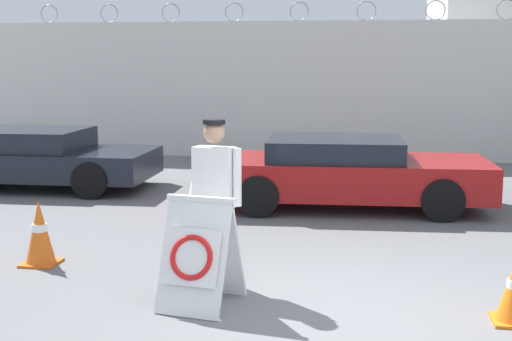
% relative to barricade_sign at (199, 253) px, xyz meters
% --- Properties ---
extents(ground_plane, '(90.00, 90.00, 0.00)m').
position_rel_barricade_sign_xyz_m(ground_plane, '(1.53, -0.32, -0.55)').
color(ground_plane, slate).
extents(perimeter_wall, '(36.00, 0.30, 3.79)m').
position_rel_barricade_sign_xyz_m(perimeter_wall, '(1.53, 10.83, 1.12)').
color(perimeter_wall, silver).
rests_on(perimeter_wall, ground_plane).
extents(barricade_sign, '(0.81, 0.92, 1.12)m').
position_rel_barricade_sign_xyz_m(barricade_sign, '(0.00, 0.00, 0.00)').
color(barricade_sign, white).
rests_on(barricade_sign, ground_plane).
extents(security_guard, '(0.63, 0.51, 1.81)m').
position_rel_barricade_sign_xyz_m(security_guard, '(-0.01, 0.79, 0.46)').
color(security_guard, black).
rests_on(security_guard, ground_plane).
extents(traffic_cone_near, '(0.42, 0.42, 0.78)m').
position_rel_barricade_sign_xyz_m(traffic_cone_near, '(-2.23, 1.13, -0.17)').
color(traffic_cone_near, orange).
rests_on(traffic_cone_near, ground_plane).
extents(parked_car_front_coupe, '(4.27, 2.07, 1.12)m').
position_rel_barricade_sign_xyz_m(parked_car_front_coupe, '(-4.55, 5.94, 0.02)').
color(parked_car_front_coupe, black).
rests_on(parked_car_front_coupe, ground_plane).
extents(parked_car_rear_sedan, '(4.61, 2.16, 1.16)m').
position_rel_barricade_sign_xyz_m(parked_car_rear_sedan, '(1.28, 5.04, 0.05)').
color(parked_car_rear_sedan, black).
rests_on(parked_car_rear_sedan, ground_plane).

